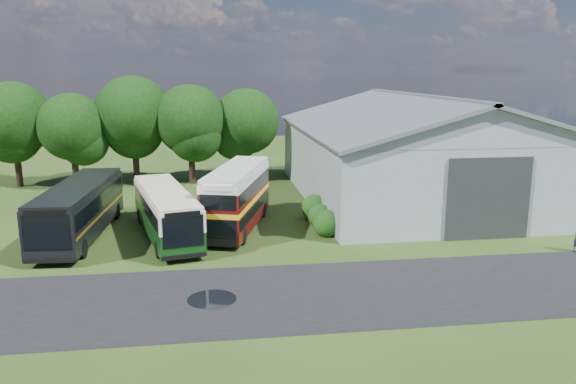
{
  "coord_description": "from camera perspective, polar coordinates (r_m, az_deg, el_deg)",
  "views": [
    {
      "loc": [
        -1.42,
        -26.66,
        10.0
      ],
      "look_at": [
        3.49,
        8.0,
        2.39
      ],
      "focal_mm": 35.0,
      "sensor_mm": 36.0,
      "label": 1
    }
  ],
  "objects": [
    {
      "name": "puddle",
      "position": [
        25.69,
        -7.73,
        -10.77
      ],
      "size": [
        2.2,
        2.2,
        0.01
      ],
      "primitive_type": "cylinder",
      "color": "black",
      "rests_on": "ground"
    },
    {
      "name": "bus_maroon_double",
      "position": [
        35.9,
        -5.15,
        -0.64
      ],
      "size": [
        4.93,
        9.69,
        4.04
      ],
      "rotation": [
        0.0,
        0.0,
        -0.28
      ],
      "color": "black",
      "rests_on": "ground"
    },
    {
      "name": "asphalt_road",
      "position": [
        26.06,
        2.37,
        -10.32
      ],
      "size": [
        60.0,
        8.0,
        0.02
      ],
      "primitive_type": "cube",
      "color": "black",
      "rests_on": "ground"
    },
    {
      "name": "tree_left_a",
      "position": [
        53.94,
        -26.12,
        6.63
      ],
      "size": [
        6.46,
        6.46,
        9.12
      ],
      "color": "black",
      "rests_on": "ground"
    },
    {
      "name": "tree_right_a",
      "position": [
        50.67,
        -9.89,
        7.2
      ],
      "size": [
        6.26,
        6.26,
        8.83
      ],
      "color": "black",
      "rests_on": "ground"
    },
    {
      "name": "bus_dark_single",
      "position": [
        36.45,
        -20.4,
        -1.62
      ],
      "size": [
        3.48,
        11.99,
        3.27
      ],
      "rotation": [
        0.0,
        0.0,
        -0.06
      ],
      "color": "black",
      "rests_on": "ground"
    },
    {
      "name": "ground",
      "position": [
        28.51,
        -4.74,
        -8.32
      ],
      "size": [
        120.0,
        120.0,
        0.0
      ],
      "primitive_type": "plane",
      "color": "#233C13",
      "rests_on": "ground"
    },
    {
      "name": "tree_mid",
      "position": [
        52.02,
        -15.44,
        7.62
      ],
      "size": [
        6.8,
        6.8,
        9.6
      ],
      "color": "black",
      "rests_on": "ground"
    },
    {
      "name": "shrub_back",
      "position": [
        38.64,
        2.69,
        -2.75
      ],
      "size": [
        1.8,
        1.8,
        1.8
      ],
      "primitive_type": "sphere",
      "color": "#194714",
      "rests_on": "ground"
    },
    {
      "name": "storage_shed",
      "position": [
        46.07,
        12.94,
        4.68
      ],
      "size": [
        18.8,
        24.8,
        8.15
      ],
      "color": "gray",
      "rests_on": "ground"
    },
    {
      "name": "tree_left_b",
      "position": [
        51.7,
        -21.09,
        6.18
      ],
      "size": [
        5.78,
        5.78,
        8.16
      ],
      "color": "black",
      "rests_on": "ground"
    },
    {
      "name": "bus_green_single",
      "position": [
        34.89,
        -12.29,
        -1.99
      ],
      "size": [
        4.95,
        11.07,
        2.97
      ],
      "rotation": [
        0.0,
        0.0,
        0.24
      ],
      "color": "black",
      "rests_on": "ground"
    },
    {
      "name": "tree_right_b",
      "position": [
        51.57,
        -4.26,
        7.15
      ],
      "size": [
        5.98,
        5.98,
        8.45
      ],
      "color": "black",
      "rests_on": "ground"
    },
    {
      "name": "shrub_mid",
      "position": [
        36.75,
        3.27,
        -3.55
      ],
      "size": [
        1.6,
        1.6,
        1.6
      ],
      "primitive_type": "sphere",
      "color": "#194714",
      "rests_on": "ground"
    },
    {
      "name": "shrub_front",
      "position": [
        34.87,
        3.92,
        -4.44
      ],
      "size": [
        1.7,
        1.7,
        1.7
      ],
      "primitive_type": "sphere",
      "color": "#194714",
      "rests_on": "ground"
    }
  ]
}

